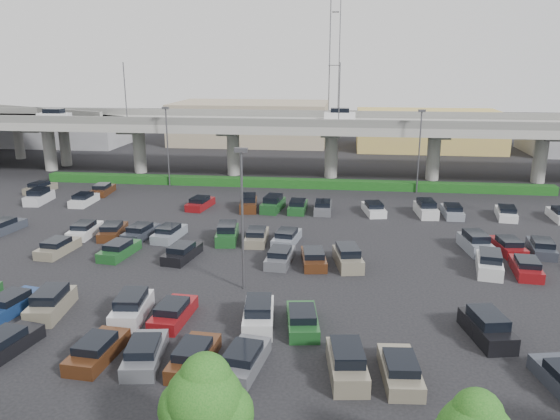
% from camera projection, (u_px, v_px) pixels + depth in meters
% --- Properties ---
extents(ground, '(280.00, 280.00, 0.00)m').
position_uv_depth(ground, '(261.00, 251.00, 47.36)').
color(ground, black).
extents(overpass, '(150.00, 13.00, 15.80)m').
position_uv_depth(overpass, '(294.00, 127.00, 76.15)').
color(overpass, gray).
rests_on(overpass, ground).
extents(hedge, '(66.00, 1.60, 1.10)m').
position_uv_depth(hedge, '(291.00, 183.00, 71.13)').
color(hedge, '#103911').
rests_on(hedge, ground).
extents(tree_row, '(65.07, 3.66, 5.94)m').
position_uv_depth(tree_row, '(170.00, 398.00, 20.96)').
color(tree_row, '#332316').
rests_on(tree_row, ground).
extents(parked_cars, '(63.01, 41.66, 1.67)m').
position_uv_depth(parked_cars, '(248.00, 264.00, 42.71)').
color(parked_cars, white).
rests_on(parked_cars, ground).
extents(light_poles, '(66.90, 48.38, 10.30)m').
position_uv_depth(light_poles, '(217.00, 175.00, 48.10)').
color(light_poles, '#49494E').
rests_on(light_poles, ground).
extents(distant_buildings, '(138.00, 24.00, 9.00)m').
position_uv_depth(distant_buildings, '(375.00, 127.00, 104.05)').
color(distant_buildings, gray).
rests_on(distant_buildings, ground).
extents(comm_tower, '(2.40, 2.40, 30.00)m').
position_uv_depth(comm_tower, '(334.00, 62.00, 113.55)').
color(comm_tower, '#49494E').
rests_on(comm_tower, ground).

